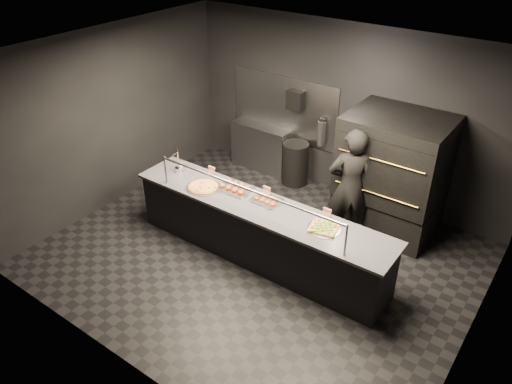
# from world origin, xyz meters

# --- Properties ---
(room) EXTENTS (6.04, 6.00, 3.00)m
(room) POSITION_xyz_m (-0.02, 0.05, 1.50)
(room) COLOR black
(room) RESTS_ON ground
(service_counter) EXTENTS (4.10, 0.78, 1.37)m
(service_counter) POSITION_xyz_m (0.00, -0.00, 0.46)
(service_counter) COLOR black
(service_counter) RESTS_ON ground
(pizza_oven) EXTENTS (1.50, 1.23, 1.91)m
(pizza_oven) POSITION_xyz_m (1.20, 1.90, 0.97)
(pizza_oven) COLOR black
(pizza_oven) RESTS_ON ground
(prep_shelf) EXTENTS (1.20, 0.35, 0.90)m
(prep_shelf) POSITION_xyz_m (-1.60, 2.32, 0.45)
(prep_shelf) COLOR #99999E
(prep_shelf) RESTS_ON ground
(towel_dispenser) EXTENTS (0.30, 0.20, 0.35)m
(towel_dispenser) POSITION_xyz_m (-0.90, 2.39, 1.55)
(towel_dispenser) COLOR black
(towel_dispenser) RESTS_ON room
(fire_extinguisher) EXTENTS (0.14, 0.14, 0.51)m
(fire_extinguisher) POSITION_xyz_m (-0.35, 2.40, 1.06)
(fire_extinguisher) COLOR #B2B2B7
(fire_extinguisher) RESTS_ON room
(beer_tap) EXTENTS (0.12, 0.17, 0.47)m
(beer_tap) POSITION_xyz_m (-1.60, 0.06, 1.06)
(beer_tap) COLOR silver
(beer_tap) RESTS_ON service_counter
(round_pizza) EXTENTS (0.52, 0.52, 0.03)m
(round_pizza) POSITION_xyz_m (-0.95, -0.09, 0.94)
(round_pizza) COLOR silver
(round_pizza) RESTS_ON service_counter
(slider_tray_a) EXTENTS (0.57, 0.48, 0.08)m
(slider_tray_a) POSITION_xyz_m (-0.54, 0.15, 0.95)
(slider_tray_a) COLOR silver
(slider_tray_a) RESTS_ON service_counter
(slider_tray_b) EXTENTS (0.47, 0.39, 0.06)m
(slider_tray_b) POSITION_xyz_m (0.05, 0.15, 0.94)
(slider_tray_b) COLOR silver
(slider_tray_b) RESTS_ON service_counter
(square_pizza) EXTENTS (0.45, 0.45, 0.05)m
(square_pizza) POSITION_xyz_m (1.03, 0.02, 0.94)
(square_pizza) COLOR silver
(square_pizza) RESTS_ON service_counter
(condiment_jar) EXTENTS (0.17, 0.07, 0.11)m
(condiment_jar) POSITION_xyz_m (-1.58, 0.13, 0.97)
(condiment_jar) COLOR silver
(condiment_jar) RESTS_ON service_counter
(tent_cards) EXTENTS (2.15, 0.04, 0.15)m
(tent_cards) POSITION_xyz_m (-0.07, 0.28, 1.00)
(tent_cards) COLOR white
(tent_cards) RESTS_ON service_counter
(trash_bin) EXTENTS (0.48, 0.48, 0.80)m
(trash_bin) POSITION_xyz_m (-0.75, 2.22, 0.40)
(trash_bin) COLOR black
(trash_bin) RESTS_ON ground
(worker) EXTENTS (0.81, 0.76, 1.87)m
(worker) POSITION_xyz_m (0.83, 1.20, 0.93)
(worker) COLOR black
(worker) RESTS_ON ground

